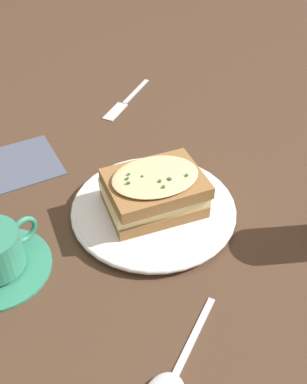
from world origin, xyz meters
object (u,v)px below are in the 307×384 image
Objects in this scene: dinner_plate at (153,209)px; fork at (124,103)px; napkin at (11,166)px; sandwich at (154,191)px.

dinner_plate reaches higher than fork.
napkin is (-0.23, -0.13, 0.00)m from fork.
fork is (0.05, 0.31, -0.04)m from sandwich.
sandwich is 1.01× the size of fork.
sandwich is 0.32m from fork.
fork is (0.05, 0.31, -0.01)m from dinner_plate.
dinner_plate is 0.04m from sandwich.
sandwich reaches higher than napkin.
napkin is at bearing 73.05° from fork.
fork is 0.91× the size of napkin.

